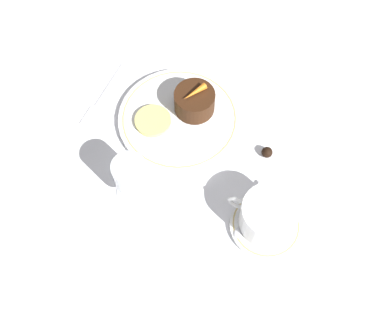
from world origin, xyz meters
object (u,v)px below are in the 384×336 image
Objects in this scene: coffee_cup at (268,215)px; fork at (100,101)px; wine_glass at (131,176)px; dessert_cake at (195,101)px; dinner_plate at (179,119)px.

fork is at bearing -16.21° from coffee_cup.
fork is (0.16, -0.15, -0.07)m from wine_glass.
coffee_cup reaches higher than dessert_cake.
dessert_cake reaches higher than dinner_plate.
wine_glass is at bearing 86.07° from dinner_plate.
wine_glass reaches higher than dessert_cake.
wine_glass is 0.21m from dessert_cake.
wine_glass is 0.61× the size of fork.
dessert_cake is (0.21, -0.17, -0.01)m from coffee_cup.
dinner_plate is at bearing -93.93° from wine_glass.
fork is 2.13× the size of dessert_cake.
wine_glass is 1.31× the size of dessert_cake.
dessert_cake reaches higher than fork.
coffee_cup is at bearing 148.90° from dinner_plate.
dinner_plate is 2.31× the size of wine_glass.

